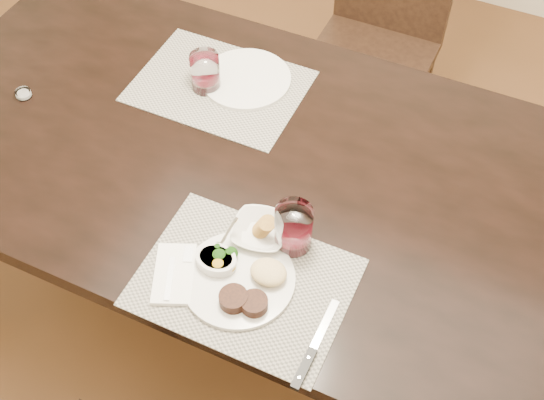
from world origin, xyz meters
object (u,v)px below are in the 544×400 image
at_px(chair_far, 380,31).
at_px(steak_knife, 309,358).
at_px(cracker_bowl, 261,231).
at_px(dinner_plate, 243,280).
at_px(wine_glass_near, 293,229).
at_px(far_plate, 246,79).

distance_m(chair_far, steak_knife, 1.43).
bearing_deg(steak_knife, cracker_bowl, 133.77).
xyz_separation_m(chair_far, cracker_bowl, (0.08, -1.14, 0.27)).
bearing_deg(cracker_bowl, chair_far, 93.81).
distance_m(chair_far, cracker_bowl, 1.18).
relative_size(dinner_plate, cracker_bowl, 1.67).
height_order(cracker_bowl, wine_glass_near, wine_glass_near).
xyz_separation_m(steak_knife, far_plate, (-0.49, 0.70, 0.00)).
bearing_deg(far_plate, dinner_plate, -64.42).
relative_size(wine_glass_near, far_plate, 0.47).
bearing_deg(steak_knife, wine_glass_near, 120.94).
relative_size(dinner_plate, wine_glass_near, 2.12).
xyz_separation_m(chair_far, dinner_plate, (0.10, -1.28, 0.26)).
bearing_deg(dinner_plate, cracker_bowl, 119.76).
xyz_separation_m(dinner_plate, far_plate, (-0.28, 0.59, -0.01)).
relative_size(chair_far, cracker_bowl, 5.99).
height_order(dinner_plate, cracker_bowl, cracker_bowl).
height_order(wine_glass_near, far_plate, wine_glass_near).
bearing_deg(wine_glass_near, cracker_bowl, -171.05).
xyz_separation_m(chair_far, wine_glass_near, (0.15, -1.13, 0.30)).
bearing_deg(steak_knife, dinner_plate, 153.38).
bearing_deg(chair_far, far_plate, -105.35).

